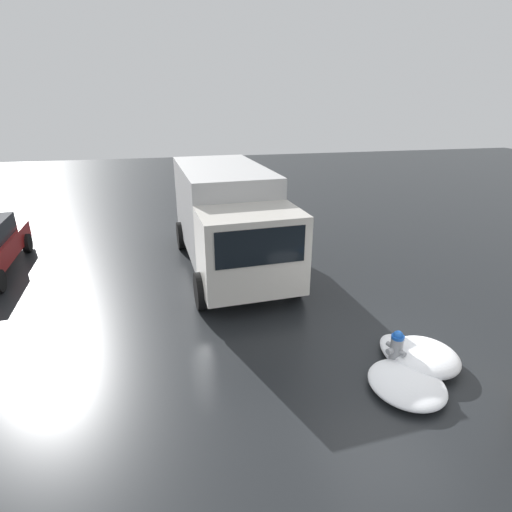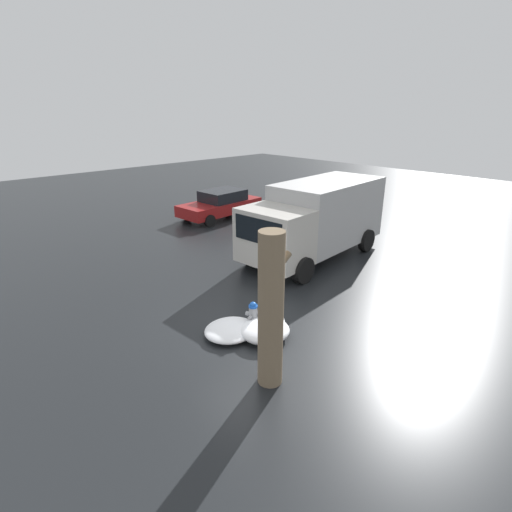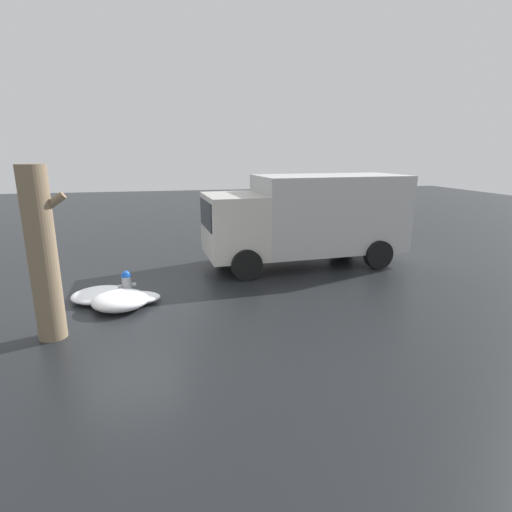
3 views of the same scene
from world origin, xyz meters
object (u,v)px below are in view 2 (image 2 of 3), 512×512
parked_car (221,204)px  tree_trunk (271,311)px  fire_hydrant (253,314)px  delivery_truck (317,217)px

parked_car → tree_trunk: bearing=141.9°
fire_hydrant → tree_trunk: 2.59m
delivery_truck → fire_hydrant: bearing=108.9°
delivery_truck → tree_trunk: bearing=117.8°
tree_trunk → parked_car: bearing=55.3°
tree_trunk → parked_car: tree_trunk is taller
delivery_truck → parked_car: bearing=-11.9°
tree_trunk → delivery_truck: size_ratio=0.51×
fire_hydrant → delivery_truck: size_ratio=0.12×
delivery_truck → parked_car: 7.25m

